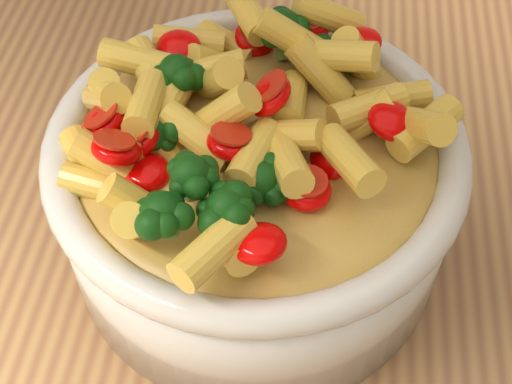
# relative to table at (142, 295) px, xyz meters

# --- Properties ---
(table) EXTENTS (1.20, 0.80, 0.90)m
(table) POSITION_rel_table_xyz_m (0.00, 0.00, 0.00)
(table) COLOR #A57747
(table) RESTS_ON ground
(serving_bowl) EXTENTS (0.24, 0.24, 0.10)m
(serving_bowl) POSITION_rel_table_xyz_m (0.09, -0.01, 0.15)
(serving_bowl) COLOR silver
(serving_bowl) RESTS_ON table
(pasta_salad) EXTENTS (0.19, 0.19, 0.04)m
(pasta_salad) POSITION_rel_table_xyz_m (0.09, -0.01, 0.22)
(pasta_salad) COLOR #FFCE50
(pasta_salad) RESTS_ON serving_bowl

